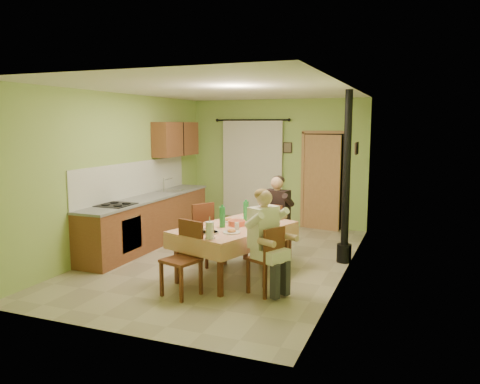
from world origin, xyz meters
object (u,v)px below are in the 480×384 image
at_px(chair_right, 266,273).
at_px(man_far, 276,208).
at_px(chair_far, 275,243).
at_px(man_right, 265,229).
at_px(stove_flue, 346,201).
at_px(chair_near, 182,274).
at_px(dining_table, 234,251).
at_px(chair_left, 209,246).

height_order(chair_right, man_far, man_far).
relative_size(chair_far, man_right, 0.70).
relative_size(chair_right, stove_flue, 0.33).
bearing_deg(stove_flue, chair_near, -127.34).
relative_size(dining_table, chair_right, 2.24).
height_order(dining_table, stove_flue, stove_flue).
bearing_deg(chair_right, chair_left, 78.82).
bearing_deg(chair_right, man_right, 90.00).
xyz_separation_m(chair_near, man_right, (1.01, 0.46, 0.59)).
bearing_deg(man_far, chair_near, -96.67).
height_order(dining_table, man_far, man_far).
relative_size(chair_right, man_far, 0.67).
xyz_separation_m(dining_table, chair_near, (-0.35, -1.00, -0.09)).
relative_size(chair_left, man_far, 0.70).
distance_m(man_far, stove_flue, 1.14).
bearing_deg(dining_table, chair_left, 163.65).
xyz_separation_m(dining_table, man_right, (0.66, -0.54, 0.50)).
distance_m(chair_near, chair_right, 1.11).
xyz_separation_m(chair_near, man_far, (0.67, 2.03, 0.59)).
relative_size(dining_table, man_far, 1.50).
xyz_separation_m(chair_right, man_far, (-0.34, 1.58, 0.59)).
bearing_deg(chair_left, dining_table, 87.19).
xyz_separation_m(dining_table, stove_flue, (1.42, 1.32, 0.65)).
bearing_deg(stove_flue, man_right, -112.27).
xyz_separation_m(chair_far, chair_near, (-0.67, -2.02, 0.00)).
xyz_separation_m(chair_right, chair_left, (-1.28, 0.96, 0.00)).
bearing_deg(chair_right, stove_flue, 3.81).
height_order(dining_table, chair_right, chair_right).
xyz_separation_m(chair_far, chair_right, (0.34, -1.57, -0.00)).
bearing_deg(chair_right, man_far, 37.92).
height_order(dining_table, chair_far, chair_far).
bearing_deg(chair_left, man_far, 154.91).
bearing_deg(stove_flue, chair_far, -164.98).
xyz_separation_m(chair_left, man_right, (1.27, -0.96, 0.59)).
bearing_deg(dining_table, man_right, -21.27).
relative_size(man_far, stove_flue, 0.50).
distance_m(dining_table, man_far, 1.20).
height_order(chair_near, chair_left, chair_near).
bearing_deg(chair_far, chair_right, -65.93).
relative_size(dining_table, stove_flue, 0.74).
relative_size(chair_far, chair_right, 1.05).
bearing_deg(man_far, chair_far, -90.00).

